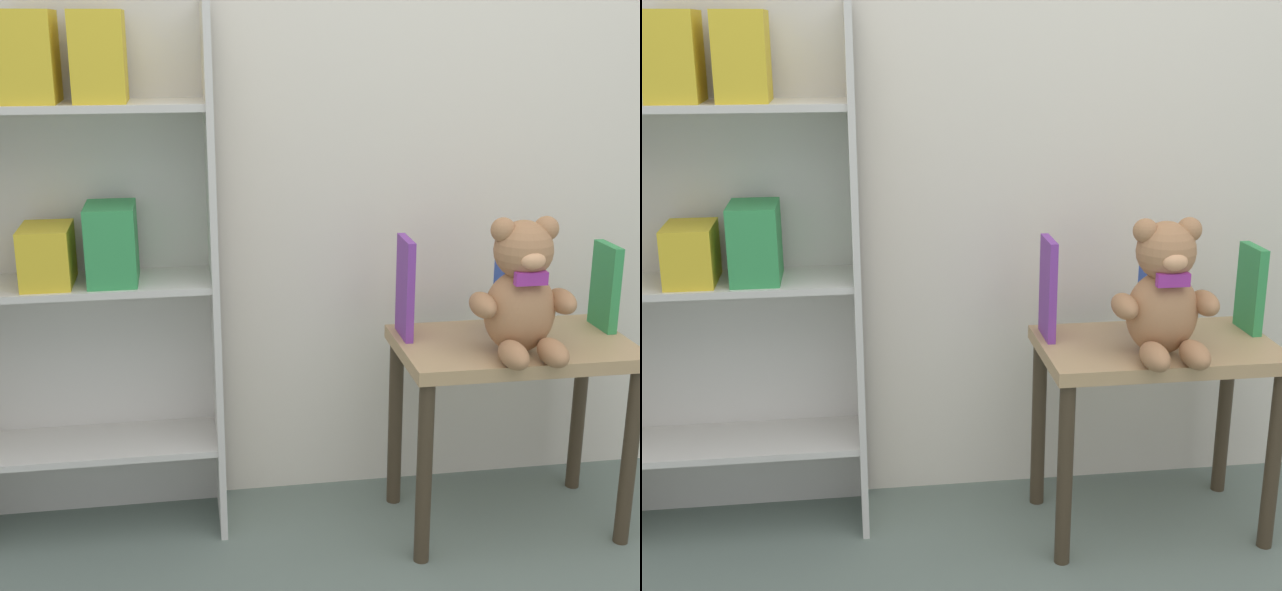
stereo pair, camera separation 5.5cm
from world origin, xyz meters
TOP-DOWN VIEW (x-y plane):
  - wall_back at (0.00, 1.55)m, footprint 4.80×0.06m
  - bookshelf_side at (-0.92, 1.41)m, footprint 0.68×0.25m
  - display_table at (0.18, 1.23)m, footprint 0.61×0.37m
  - teddy_bear at (0.16, 1.14)m, footprint 0.27×0.24m
  - book_standing_purple at (-0.10, 1.32)m, footprint 0.02×0.13m
  - book_standing_blue at (0.18, 1.32)m, footprint 0.02×0.13m
  - book_standing_green at (0.46, 1.30)m, footprint 0.03×0.12m

SIDE VIEW (x-z plane):
  - display_table at x=0.18m, z-range 0.17..0.70m
  - book_standing_green at x=0.46m, z-range 0.53..0.77m
  - book_standing_blue at x=0.18m, z-range 0.53..0.79m
  - book_standing_purple at x=-0.10m, z-range 0.53..0.80m
  - teddy_bear at x=0.16m, z-range 0.52..0.86m
  - bookshelf_side at x=-0.92m, z-range 0.11..1.50m
  - wall_back at x=0.00m, z-range 0.00..2.50m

